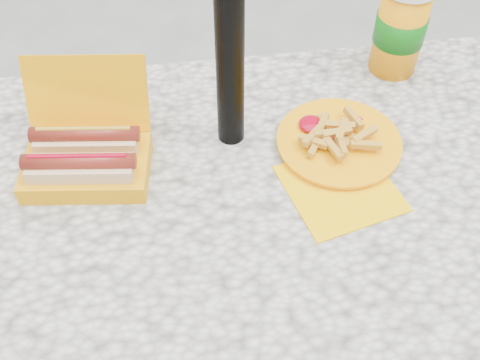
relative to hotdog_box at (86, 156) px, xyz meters
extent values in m
cube|color=beige|center=(0.27, -0.11, -0.06)|extent=(1.20, 0.80, 0.05)
cylinder|color=black|center=(-0.23, 0.19, -0.44)|extent=(0.07, 0.07, 0.70)
cylinder|color=black|center=(0.77, 0.19, -0.44)|extent=(0.07, 0.07, 0.70)
cube|color=#F49801|center=(0.00, -0.01, -0.02)|extent=(0.24, 0.17, 0.04)
cube|color=#F49801|center=(0.01, 0.09, 0.06)|extent=(0.23, 0.09, 0.13)
cube|color=#C7B486|center=(-0.01, -0.04, 0.00)|extent=(0.19, 0.07, 0.05)
cylinder|color=maroon|center=(-0.01, -0.04, 0.03)|extent=(0.19, 0.05, 0.03)
cylinder|color=#940014|center=(-0.01, -0.04, 0.04)|extent=(0.16, 0.03, 0.01)
cube|color=#C7B486|center=(0.00, 0.02, 0.00)|extent=(0.19, 0.07, 0.05)
cylinder|color=maroon|center=(0.00, 0.02, 0.03)|extent=(0.19, 0.05, 0.03)
cylinder|color=#AA7F1B|center=(0.00, 0.02, 0.04)|extent=(0.16, 0.03, 0.01)
cube|color=#FFBB00|center=(0.44, -0.10, -0.04)|extent=(0.22, 0.22, 0.00)
cylinder|color=#F49801|center=(0.46, 0.00, -0.03)|extent=(0.22, 0.22, 0.01)
cylinder|color=#F49801|center=(0.46, 0.00, -0.03)|extent=(0.23, 0.23, 0.01)
cube|color=#C48429|center=(0.46, 0.00, -0.02)|extent=(0.04, 0.05, 0.01)
cube|color=#C48429|center=(0.46, 0.02, -0.02)|extent=(0.06, 0.03, 0.01)
cube|color=#C48429|center=(0.47, 0.00, 0.00)|extent=(0.04, 0.06, 0.01)
cube|color=#C48429|center=(0.41, -0.01, -0.01)|extent=(0.05, 0.04, 0.01)
cube|color=#C48429|center=(0.44, 0.03, -0.01)|extent=(0.04, 0.06, 0.01)
cube|color=#C48429|center=(0.46, -0.03, 0.00)|extent=(0.02, 0.06, 0.01)
cube|color=#C48429|center=(0.41, 0.00, 0.00)|extent=(0.05, 0.05, 0.01)
cube|color=#C48429|center=(0.44, -0.04, -0.01)|extent=(0.03, 0.06, 0.01)
cube|color=#C48429|center=(0.41, -0.02, -0.01)|extent=(0.04, 0.06, 0.01)
cube|color=#C48429|center=(0.51, -0.01, 0.00)|extent=(0.06, 0.04, 0.01)
cube|color=#C48429|center=(0.50, -0.04, -0.01)|extent=(0.06, 0.02, 0.01)
cube|color=#C48429|center=(0.47, -0.02, -0.02)|extent=(0.05, 0.04, 0.01)
cube|color=#C48429|center=(0.45, 0.03, -0.02)|extent=(0.04, 0.06, 0.01)
cube|color=#C48429|center=(0.46, -0.02, -0.02)|extent=(0.06, 0.04, 0.01)
cube|color=#C48429|center=(0.46, 0.00, 0.00)|extent=(0.06, 0.02, 0.01)
cube|color=#C48429|center=(0.47, 0.02, 0.00)|extent=(0.06, 0.03, 0.01)
cube|color=#C48429|center=(0.44, 0.00, 0.00)|extent=(0.06, 0.01, 0.01)
cube|color=#C48429|center=(0.50, 0.03, -0.01)|extent=(0.03, 0.06, 0.01)
ellipsoid|color=#940014|center=(0.42, 0.04, -0.02)|extent=(0.05, 0.05, 0.01)
cube|color=red|center=(0.47, 0.01, -0.01)|extent=(0.09, 0.06, 0.00)
cylinder|color=#FF9508|center=(0.63, 0.21, 0.05)|extent=(0.10, 0.10, 0.19)
cylinder|color=#0D600E|center=(0.63, 0.21, 0.06)|extent=(0.10, 0.10, 0.06)
camera|label=1|loc=(0.17, -0.76, 0.77)|focal=45.00mm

